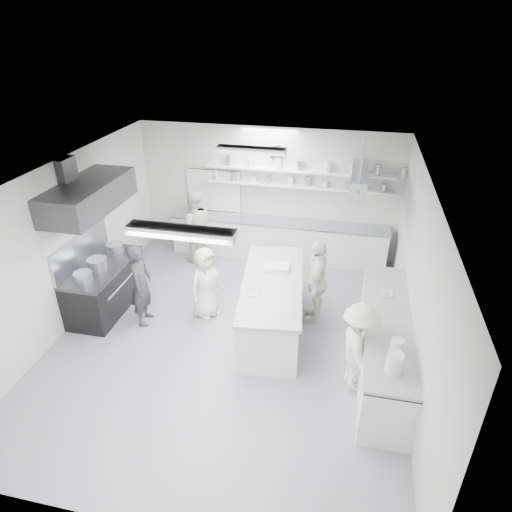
% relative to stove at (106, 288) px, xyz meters
% --- Properties ---
extents(floor, '(6.00, 7.00, 0.02)m').
position_rel_stove_xyz_m(floor, '(2.60, -0.40, -0.46)').
color(floor, gray).
rests_on(floor, ground).
extents(ceiling, '(6.00, 7.00, 0.02)m').
position_rel_stove_xyz_m(ceiling, '(2.60, -0.40, 2.56)').
color(ceiling, white).
rests_on(ceiling, wall_back).
extents(wall_back, '(6.00, 0.04, 3.00)m').
position_rel_stove_xyz_m(wall_back, '(2.60, 3.10, 1.05)').
color(wall_back, silver).
rests_on(wall_back, floor).
extents(wall_front, '(6.00, 0.04, 3.00)m').
position_rel_stove_xyz_m(wall_front, '(2.60, -3.90, 1.05)').
color(wall_front, silver).
rests_on(wall_front, floor).
extents(wall_left, '(0.04, 7.00, 3.00)m').
position_rel_stove_xyz_m(wall_left, '(-0.40, -0.40, 1.05)').
color(wall_left, silver).
rests_on(wall_left, floor).
extents(wall_right, '(0.04, 7.00, 3.00)m').
position_rel_stove_xyz_m(wall_right, '(5.60, -0.40, 1.05)').
color(wall_right, silver).
rests_on(wall_right, floor).
extents(stove, '(0.80, 1.80, 0.90)m').
position_rel_stove_xyz_m(stove, '(0.00, 0.00, 0.00)').
color(stove, black).
rests_on(stove, floor).
extents(exhaust_hood, '(0.85, 2.00, 0.50)m').
position_rel_stove_xyz_m(exhaust_hood, '(0.00, -0.00, 1.90)').
color(exhaust_hood, '#38383A').
rests_on(exhaust_hood, wall_left).
extents(back_counter, '(5.00, 0.60, 0.92)m').
position_rel_stove_xyz_m(back_counter, '(2.90, 2.80, 0.01)').
color(back_counter, silver).
rests_on(back_counter, floor).
extents(shelf_lower, '(4.20, 0.26, 0.04)m').
position_rel_stove_xyz_m(shelf_lower, '(3.30, 2.97, 1.30)').
color(shelf_lower, silver).
rests_on(shelf_lower, wall_back).
extents(shelf_upper, '(4.20, 0.26, 0.04)m').
position_rel_stove_xyz_m(shelf_upper, '(3.30, 2.97, 1.65)').
color(shelf_upper, silver).
rests_on(shelf_upper, wall_back).
extents(pass_through_window, '(1.30, 0.04, 1.00)m').
position_rel_stove_xyz_m(pass_through_window, '(1.30, 3.08, 1.00)').
color(pass_through_window, black).
rests_on(pass_through_window, wall_back).
extents(wall_clock, '(0.32, 0.05, 0.32)m').
position_rel_stove_xyz_m(wall_clock, '(2.80, 3.06, 2.00)').
color(wall_clock, white).
rests_on(wall_clock, wall_back).
extents(right_counter, '(0.74, 3.30, 0.94)m').
position_rel_stove_xyz_m(right_counter, '(5.25, -0.60, 0.02)').
color(right_counter, silver).
rests_on(right_counter, floor).
extents(pot_rack, '(0.30, 1.60, 0.40)m').
position_rel_stove_xyz_m(pot_rack, '(4.60, 2.00, 1.85)').
color(pot_rack, '#A6ABB5').
rests_on(pot_rack, ceiling).
extents(light_fixture_front, '(1.30, 0.25, 0.10)m').
position_rel_stove_xyz_m(light_fixture_front, '(2.60, -2.20, 2.49)').
color(light_fixture_front, silver).
rests_on(light_fixture_front, ceiling).
extents(light_fixture_rear, '(1.30, 0.25, 0.10)m').
position_rel_stove_xyz_m(light_fixture_rear, '(2.60, 1.40, 2.49)').
color(light_fixture_rear, silver).
rests_on(light_fixture_rear, ceiling).
extents(prep_island, '(1.28, 2.69, 0.96)m').
position_rel_stove_xyz_m(prep_island, '(3.28, 0.04, 0.03)').
color(prep_island, silver).
rests_on(prep_island, floor).
extents(stove_pot, '(0.37, 0.37, 0.24)m').
position_rel_stove_xyz_m(stove_pot, '(0.00, -0.11, 0.58)').
color(stove_pot, '#A6ABB5').
rests_on(stove_pot, stove).
extents(cook_stove, '(0.46, 0.63, 1.61)m').
position_rel_stove_xyz_m(cook_stove, '(0.92, -0.26, 0.36)').
color(cook_stove, '#2F2F31').
rests_on(cook_stove, floor).
extents(cook_back, '(1.03, 0.94, 1.73)m').
position_rel_stove_xyz_m(cook_back, '(1.06, 2.24, 0.41)').
color(cook_back, silver).
rests_on(cook_back, floor).
extents(cook_island_left, '(0.75, 0.83, 1.42)m').
position_rel_stove_xyz_m(cook_island_left, '(1.99, 0.20, 0.26)').
color(cook_island_left, silver).
rests_on(cook_island_left, floor).
extents(cook_island_right, '(0.45, 0.99, 1.65)m').
position_rel_stove_xyz_m(cook_island_right, '(4.03, 0.51, 0.38)').
color(cook_island_right, silver).
rests_on(cook_island_right, floor).
extents(cook_right, '(0.79, 1.08, 1.51)m').
position_rel_stove_xyz_m(cook_right, '(4.81, -1.12, 0.30)').
color(cook_right, silver).
rests_on(cook_right, floor).
extents(bowl_island_a, '(0.27, 0.27, 0.06)m').
position_rel_stove_xyz_m(bowl_island_a, '(3.04, -0.40, 0.53)').
color(bowl_island_a, '#A6ABB5').
rests_on(bowl_island_a, prep_island).
extents(bowl_island_b, '(0.23, 0.23, 0.06)m').
position_rel_stove_xyz_m(bowl_island_b, '(3.01, 0.49, 0.53)').
color(bowl_island_b, silver).
rests_on(bowl_island_b, prep_island).
extents(bowl_right, '(0.27, 0.27, 0.06)m').
position_rel_stove_xyz_m(bowl_right, '(5.22, 0.09, 0.52)').
color(bowl_right, silver).
rests_on(bowl_right, right_counter).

